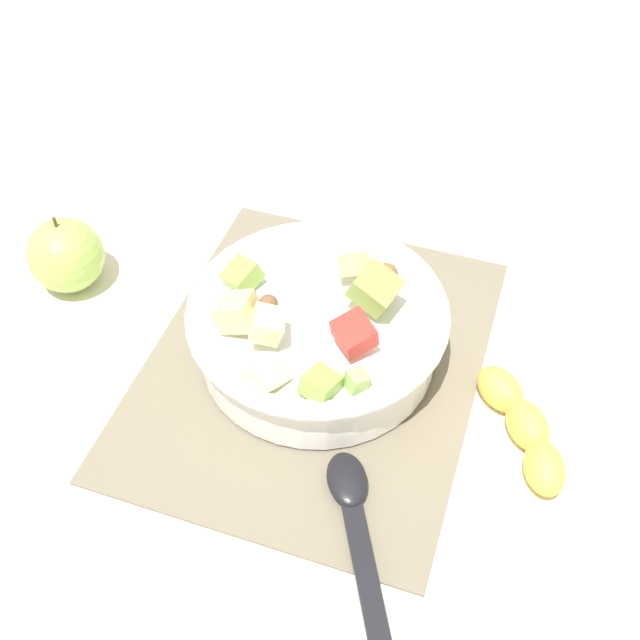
# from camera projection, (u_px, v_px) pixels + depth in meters

# --- Properties ---
(ground_plane) EXTENTS (2.40, 2.40, 0.00)m
(ground_plane) POSITION_uv_depth(u_px,v_px,m) (314.00, 363.00, 0.80)
(ground_plane) COLOR silver
(placemat) EXTENTS (0.41, 0.33, 0.01)m
(placemat) POSITION_uv_depth(u_px,v_px,m) (314.00, 361.00, 0.80)
(placemat) COLOR #756B56
(placemat) RESTS_ON ground_plane
(salad_bowl) EXTENTS (0.26, 0.26, 0.11)m
(salad_bowl) POSITION_uv_depth(u_px,v_px,m) (320.00, 326.00, 0.77)
(salad_bowl) COLOR white
(salad_bowl) RESTS_ON placemat
(serving_spoon) EXTENTS (0.20, 0.12, 0.01)m
(serving_spoon) POSITION_uv_depth(u_px,v_px,m) (355.00, 522.00, 0.67)
(serving_spoon) COLOR black
(serving_spoon) RESTS_ON placemat
(whole_apple) EXTENTS (0.08, 0.08, 0.09)m
(whole_apple) POSITION_uv_depth(u_px,v_px,m) (66.00, 255.00, 0.85)
(whole_apple) COLOR #9EC656
(whole_apple) RESTS_ON ground_plane
(banana_whole) EXTENTS (0.14, 0.11, 0.04)m
(banana_whole) POSITION_uv_depth(u_px,v_px,m) (523.00, 426.00, 0.73)
(banana_whole) COLOR yellow
(banana_whole) RESTS_ON ground_plane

